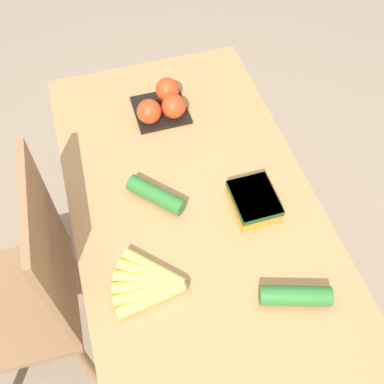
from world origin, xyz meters
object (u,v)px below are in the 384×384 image
(banana_bunch, at_px, (151,283))
(cucumber_near, at_px, (295,296))
(chair, at_px, (33,291))
(carrot_bag, at_px, (254,200))
(tomato_pack, at_px, (163,104))
(cucumber_far, at_px, (156,195))

(banana_bunch, distance_m, cucumber_near, 0.38)
(banana_bunch, bearing_deg, chair, 61.16)
(carrot_bag, distance_m, cucumber_near, 0.30)
(tomato_pack, relative_size, cucumber_near, 0.95)
(banana_bunch, distance_m, tomato_pack, 0.64)
(chair, bearing_deg, tomato_pack, 128.95)
(cucumber_near, bearing_deg, cucumber_far, 33.15)
(tomato_pack, xyz_separation_m, carrot_bag, (-0.45, -0.16, -0.01))
(tomato_pack, bearing_deg, cucumber_far, 162.20)
(chair, xyz_separation_m, cucumber_far, (0.07, -0.44, 0.27))
(banana_bunch, bearing_deg, carrot_bag, -65.43)
(tomato_pack, distance_m, carrot_bag, 0.48)
(tomato_pack, distance_m, cucumber_near, 0.77)
(cucumber_near, relative_size, cucumber_far, 1.12)
(banana_bunch, relative_size, cucumber_far, 1.18)
(cucumber_near, bearing_deg, tomato_pack, 11.58)
(carrot_bag, relative_size, cucumber_far, 0.90)
(chair, relative_size, carrot_bag, 6.65)
(carrot_bag, bearing_deg, banana_bunch, 114.57)
(chair, distance_m, tomato_pack, 0.75)
(banana_bunch, height_order, cucumber_far, cucumber_far)
(banana_bunch, xyz_separation_m, cucumber_far, (0.27, -0.08, 0.01))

